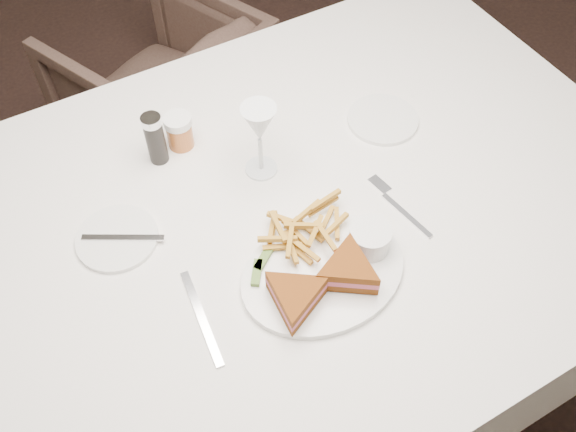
{
  "coord_description": "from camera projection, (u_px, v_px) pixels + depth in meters",
  "views": [
    {
      "loc": [
        -0.49,
        -0.64,
        1.78
      ],
      "look_at": [
        -0.14,
        0.01,
        0.8
      ],
      "focal_mm": 40.0,
      "sensor_mm": 36.0,
      "label": 1
    }
  ],
  "objects": [
    {
      "name": "chair_far",
      "position": [
        162.0,
        83.0,
        2.2
      ],
      "size": [
        0.74,
        0.73,
        0.59
      ],
      "primitive_type": "imported",
      "rotation": [
        0.0,
        0.0,
        3.57
      ],
      "color": "#4A352D",
      "rests_on": "ground"
    },
    {
      "name": "table_setting",
      "position": [
        294.0,
        225.0,
        1.23
      ],
      "size": [
        0.8,
        0.6,
        0.18
      ],
      "color": "white",
      "rests_on": "table"
    },
    {
      "name": "ground",
      "position": [
        329.0,
        362.0,
        1.9
      ],
      "size": [
        5.0,
        5.0,
        0.0
      ],
      "primitive_type": "plane",
      "color": "black",
      "rests_on": "ground"
    },
    {
      "name": "table",
      "position": [
        278.0,
        305.0,
        1.59
      ],
      "size": [
        1.63,
        1.1,
        0.75
      ],
      "primitive_type": "cube",
      "rotation": [
        0.0,
        0.0,
        0.01
      ],
      "color": "white",
      "rests_on": "ground"
    }
  ]
}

